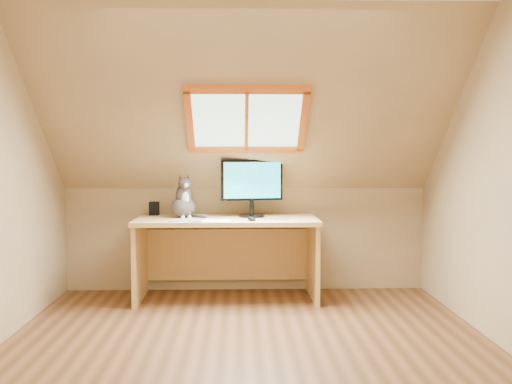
{
  "coord_description": "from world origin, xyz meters",
  "views": [
    {
      "loc": [
        -0.06,
        -3.8,
        1.35
      ],
      "look_at": [
        0.08,
        1.0,
        1.02
      ],
      "focal_mm": 40.0,
      "sensor_mm": 36.0,
      "label": 1
    }
  ],
  "objects": [
    {
      "name": "cables",
      "position": [
        0.16,
        1.26,
        0.76
      ],
      "size": [
        0.51,
        0.26,
        0.01
      ],
      "color": "silver",
      "rests_on": "desk"
    },
    {
      "name": "papers",
      "position": [
        -0.35,
        1.12,
        0.76
      ],
      "size": [
        0.35,
        0.3,
        0.01
      ],
      "color": "white",
      "rests_on": "desk"
    },
    {
      "name": "desk",
      "position": [
        -0.18,
        1.45,
        0.52
      ],
      "size": [
        1.65,
        0.72,
        0.75
      ],
      "color": "#DDB369",
      "rests_on": "ground"
    },
    {
      "name": "desk_speaker",
      "position": [
        -0.87,
        1.63,
        0.82
      ],
      "size": [
        0.09,
        0.09,
        0.13
      ],
      "primitive_type": "cube",
      "rotation": [
        0.0,
        0.0,
        -0.01
      ],
      "color": "black",
      "rests_on": "desk"
    },
    {
      "name": "room_shell",
      "position": [
        0.0,
        -0.09,
        1.43
      ],
      "size": [
        3.52,
        3.52,
        2.41
      ],
      "color": "tan",
      "rests_on": "ground"
    },
    {
      "name": "mouse",
      "position": [
        0.04,
        1.15,
        0.77
      ],
      "size": [
        0.1,
        0.13,
        0.04
      ],
      "primitive_type": "ellipsoid",
      "rotation": [
        0.0,
        0.0,
        0.34
      ],
      "color": "black",
      "rests_on": "desk"
    },
    {
      "name": "ground",
      "position": [
        0.0,
        0.0,
        0.0
      ],
      "size": [
        3.5,
        3.5,
        0.0
      ],
      "primitive_type": "plane",
      "color": "brown",
      "rests_on": "ground"
    },
    {
      "name": "monitor",
      "position": [
        0.05,
        1.45,
        1.06
      ],
      "size": [
        0.57,
        0.24,
        0.53
      ],
      "color": "black",
      "rests_on": "desk"
    },
    {
      "name": "graphics_tablet",
      "position": [
        -0.52,
        1.15,
        0.76
      ],
      "size": [
        0.31,
        0.23,
        0.01
      ],
      "primitive_type": "cube",
      "rotation": [
        0.0,
        0.0,
        -0.11
      ],
      "color": "#B2B2B7",
      "rests_on": "desk"
    },
    {
      "name": "cat",
      "position": [
        -0.58,
        1.41,
        0.9
      ],
      "size": [
        0.3,
        0.33,
        0.41
      ],
      "color": "#443F3C",
      "rests_on": "desk"
    }
  ]
}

